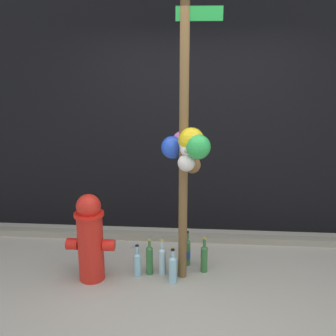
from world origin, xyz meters
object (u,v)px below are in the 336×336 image
at_px(bottle_0, 184,259).
at_px(bottle_2, 137,263).
at_px(fire_hydrant, 90,237).
at_px(bottle_4, 173,269).
at_px(bottle_5, 204,258).
at_px(bottle_1, 173,267).
at_px(memorial_post, 186,118).
at_px(bottle_6, 162,260).
at_px(bottle_7, 149,259).
at_px(bottle_3, 187,252).

relative_size(bottle_0, bottle_2, 0.98).
relative_size(fire_hydrant, bottle_0, 2.71).
distance_m(fire_hydrant, bottle_4, 0.85).
distance_m(bottle_4, bottle_5, 0.38).
distance_m(bottle_1, bottle_4, 0.10).
xyz_separation_m(memorial_post, bottle_2, (-0.47, -0.03, -1.43)).
height_order(bottle_6, bottle_7, bottle_7).
relative_size(memorial_post, bottle_0, 9.32).
distance_m(fire_hydrant, bottle_2, 0.54).
xyz_separation_m(memorial_post, bottle_7, (-0.35, 0.01, -1.41)).
distance_m(memorial_post, bottle_4, 1.43).
distance_m(bottle_5, bottle_6, 0.42).
bearing_deg(bottle_6, bottle_1, -27.39).
height_order(memorial_post, bottle_4, memorial_post).
xyz_separation_m(bottle_0, bottle_6, (-0.21, -0.10, 0.03)).
relative_size(bottle_1, bottle_5, 0.85).
bearing_deg(bottle_0, bottle_1, -122.30).
bearing_deg(bottle_1, bottle_3, 63.80).
relative_size(memorial_post, bottle_4, 8.54).
xyz_separation_m(bottle_3, bottle_4, (-0.13, -0.36, 0.00)).
bearing_deg(memorial_post, bottle_6, 174.33).
distance_m(memorial_post, bottle_5, 1.43).
distance_m(memorial_post, bottle_0, 1.45).
bearing_deg(bottle_4, bottle_3, 70.76).
bearing_deg(fire_hydrant, bottle_3, 20.51).
bearing_deg(bottle_0, bottle_7, -161.90).
relative_size(fire_hydrant, bottle_1, 2.78).
relative_size(bottle_2, bottle_7, 0.87).
bearing_deg(bottle_5, bottle_2, -169.36).
xyz_separation_m(bottle_3, bottle_5, (0.18, -0.13, 0.01)).
distance_m(fire_hydrant, bottle_3, 1.02).
bearing_deg(bottle_1, bottle_6, 152.61).
bearing_deg(bottle_3, bottle_0, -106.06).
height_order(bottle_1, bottle_2, bottle_2).
distance_m(bottle_1, bottle_5, 0.34).
height_order(fire_hydrant, bottle_0, fire_hydrant).
distance_m(fire_hydrant, bottle_0, 0.97).
bearing_deg(bottle_2, bottle_6, 10.92).
height_order(fire_hydrant, bottle_6, fire_hydrant).
xyz_separation_m(bottle_4, bottle_5, (0.30, 0.23, 0.01)).
distance_m(fire_hydrant, bottle_7, 0.63).
relative_size(fire_hydrant, bottle_4, 2.48).
relative_size(fire_hydrant, bottle_5, 2.36).
bearing_deg(bottle_0, bottle_2, -162.07).
bearing_deg(bottle_0, bottle_6, -154.52).
relative_size(bottle_1, bottle_4, 0.89).
bearing_deg(bottle_7, bottle_6, 4.68).
height_order(memorial_post, bottle_7, memorial_post).
bearing_deg(bottle_7, bottle_4, -30.53).
relative_size(bottle_6, bottle_7, 0.99).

